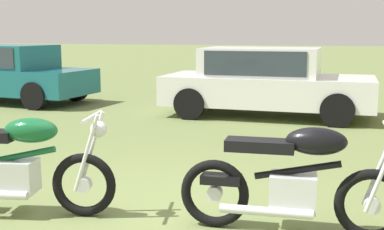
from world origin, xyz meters
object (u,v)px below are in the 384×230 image
object	(u,v)px
car_teal	(8,71)
car_white	(265,78)
motorcycle_black	(294,181)
motorcycle_green	(15,166)

from	to	relation	value
car_teal	car_white	world-z (taller)	same
motorcycle_black	car_white	distance (m)	6.39
motorcycle_black	car_white	size ratio (longest dim) A/B	0.46
motorcycle_green	motorcycle_black	distance (m)	2.65
motorcycle_green	car_white	distance (m)	6.70
motorcycle_green	car_teal	size ratio (longest dim) A/B	0.47
motorcycle_black	car_white	xyz separation A→B (m)	(-1.14, 6.28, 0.31)
car_teal	car_white	size ratio (longest dim) A/B	1.00
motorcycle_green	motorcycle_black	world-z (taller)	same
motorcycle_black	car_teal	size ratio (longest dim) A/B	0.46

